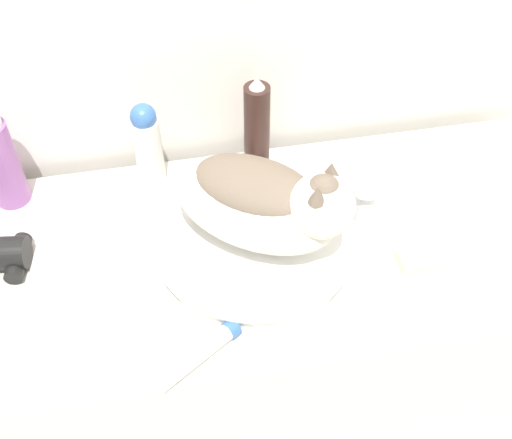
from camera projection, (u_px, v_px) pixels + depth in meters
The scene contains 9 objects.
wall_back at pixel (241, 8), 1.18m from camera, with size 8.00×0.05×2.40m.
vanity_counter at pixel (270, 366), 1.52m from camera, with size 1.20×0.52×0.90m.
sink_basin at pixel (255, 240), 1.16m from camera, with size 0.37×0.37×0.04m.
cat at pixel (263, 201), 1.08m from camera, with size 0.34×0.34×0.19m.
faucet at pixel (361, 186), 1.17m from camera, with size 0.16×0.07×0.16m.
lotion_bottle_white at pixel (148, 145), 1.23m from camera, with size 0.05×0.05×0.19m.
hairspray_can_black at pixel (257, 128), 1.25m from camera, with size 0.05×0.05×0.22m.
cream_tube at pixel (200, 354), 1.02m from camera, with size 0.15×0.11×0.03m.
soap_bar at pixel (420, 259), 1.15m from camera, with size 0.08×0.05×0.02m.
Camera 1 is at (-0.18, -0.49, 1.80)m, focal length 45.00 mm.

